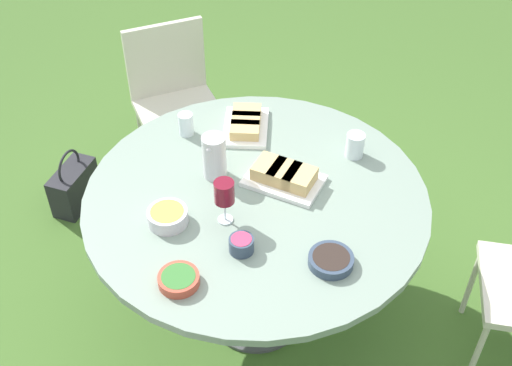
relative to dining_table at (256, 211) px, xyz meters
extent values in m
plane|color=#446B2B|center=(0.00, 0.00, -0.68)|extent=(40.00, 40.00, 0.00)
cylinder|color=#4C4C51|center=(0.00, 0.00, -0.67)|extent=(0.46, 0.46, 0.02)
cylinder|color=#4C4C51|center=(0.00, 0.00, -0.30)|extent=(0.11, 0.11, 0.72)
cylinder|color=gray|center=(0.00, 0.00, 0.08)|extent=(1.38, 1.38, 0.03)
cube|color=beige|center=(-0.81, -0.74, -0.23)|extent=(0.61, 0.61, 0.04)
cube|color=beige|center=(-0.96, -0.87, 0.00)|extent=(0.32, 0.35, 0.42)
cylinder|color=beige|center=(-0.54, -0.76, -0.46)|extent=(0.03, 0.03, 0.43)
cylinder|color=beige|center=(-0.81, -0.47, -0.46)|extent=(0.03, 0.03, 0.43)
cylinder|color=beige|center=(-0.82, -1.00, -0.46)|extent=(0.03, 0.03, 0.43)
cylinder|color=beige|center=(-1.08, -0.72, -0.46)|extent=(0.03, 0.03, 0.43)
cylinder|color=beige|center=(-0.34, 0.93, -0.46)|extent=(0.03, 0.03, 0.43)
cylinder|color=beige|center=(0.05, 0.99, -0.46)|extent=(0.03, 0.03, 0.43)
cylinder|color=silver|center=(-0.05, -0.20, 0.19)|extent=(0.10, 0.10, 0.19)
cone|color=silver|center=(-0.01, -0.20, 0.27)|extent=(0.02, 0.02, 0.02)
cylinder|color=silver|center=(0.18, -0.06, 0.10)|extent=(0.06, 0.06, 0.01)
cylinder|color=silver|center=(0.18, -0.06, 0.15)|extent=(0.01, 0.01, 0.09)
cylinder|color=maroon|center=(0.18, -0.06, 0.24)|extent=(0.08, 0.08, 0.09)
cube|color=white|center=(-0.39, -0.19, 0.11)|extent=(0.33, 0.27, 0.02)
cube|color=tan|center=(-0.45, -0.20, 0.14)|extent=(0.13, 0.15, 0.04)
cube|color=tan|center=(-0.39, -0.19, 0.14)|extent=(0.13, 0.15, 0.04)
cube|color=tan|center=(-0.33, -0.17, 0.14)|extent=(0.13, 0.15, 0.04)
cube|color=white|center=(-0.10, 0.08, 0.11)|extent=(0.24, 0.33, 0.02)
cube|color=tan|center=(-0.11, 0.01, 0.14)|extent=(0.14, 0.12, 0.06)
cube|color=tan|center=(-0.10, 0.08, 0.14)|extent=(0.14, 0.12, 0.06)
cube|color=tan|center=(-0.10, 0.15, 0.14)|extent=(0.14, 0.12, 0.06)
cylinder|color=silver|center=(0.26, -0.26, 0.12)|extent=(0.15, 0.15, 0.06)
cylinder|color=#E0C147|center=(0.26, -0.26, 0.14)|extent=(0.13, 0.13, 0.03)
cylinder|color=#B74733|center=(0.52, -0.10, 0.11)|extent=(0.15, 0.15, 0.04)
cylinder|color=#387533|center=(0.52, -0.10, 0.13)|extent=(0.12, 0.12, 0.02)
cylinder|color=#334256|center=(0.25, 0.37, 0.11)|extent=(0.16, 0.16, 0.04)
cylinder|color=#2D231E|center=(0.25, 0.37, 0.12)|extent=(0.13, 0.13, 0.02)
cylinder|color=#334256|center=(0.30, 0.05, 0.13)|extent=(0.09, 0.09, 0.06)
cylinder|color=#D6385B|center=(0.30, 0.05, 0.14)|extent=(0.08, 0.08, 0.03)
cylinder|color=silver|center=(-0.27, -0.42, 0.15)|extent=(0.07, 0.07, 0.10)
cylinder|color=silver|center=(-0.37, 0.31, 0.15)|extent=(0.08, 0.08, 0.11)
cube|color=#232328|center=(-0.38, -1.21, -0.56)|extent=(0.30, 0.14, 0.24)
torus|color=#232328|center=(-0.38, -1.21, -0.41)|extent=(0.19, 0.01, 0.19)
camera|label=1|loc=(1.77, 0.63, 1.84)|focal=45.00mm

